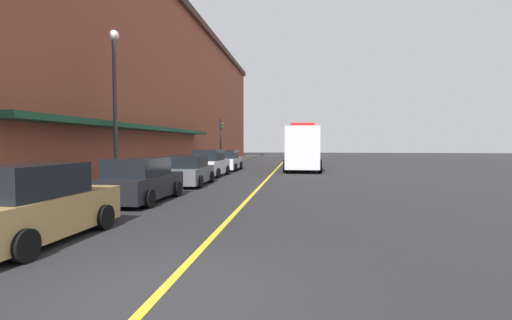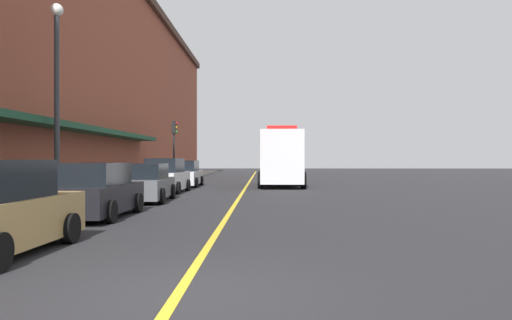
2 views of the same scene
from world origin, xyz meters
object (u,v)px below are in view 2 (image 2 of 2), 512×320
(parked_car_2, at_px, (144,183))
(parked_car_4, at_px, (184,174))
(box_truck, at_px, (281,159))
(parked_car_3, at_px, (166,177))
(street_lamp_left, at_px, (57,82))
(traffic_light_near, at_px, (174,139))
(parked_car_1, at_px, (94,192))
(parking_meter_2, at_px, (68,181))
(parking_meter_0, at_px, (83,179))

(parked_car_2, height_order, parked_car_4, parked_car_4)
(parked_car_4, relative_size, box_truck, 0.59)
(parked_car_3, height_order, street_lamp_left, street_lamp_left)
(parked_car_4, height_order, traffic_light_near, traffic_light_near)
(parked_car_1, bearing_deg, street_lamp_left, 46.61)
(parked_car_4, distance_m, parking_meter_2, 15.14)
(parked_car_2, height_order, traffic_light_near, traffic_light_near)
(box_truck, distance_m, street_lamp_left, 17.41)
(street_lamp_left, bearing_deg, parking_meter_0, 53.94)
(parked_car_1, bearing_deg, parked_car_4, 0.54)
(parked_car_4, bearing_deg, parking_meter_0, 173.51)
(parking_meter_0, bearing_deg, parking_meter_2, -90.00)
(parking_meter_2, height_order, traffic_light_near, traffic_light_near)
(parked_car_1, height_order, box_truck, box_truck)
(parked_car_2, bearing_deg, parked_car_4, -1.66)
(box_truck, bearing_deg, parked_car_2, -27.32)
(parked_car_1, relative_size, street_lamp_left, 0.65)
(box_truck, height_order, parking_meter_0, box_truck)
(parking_meter_2, xyz_separation_m, street_lamp_left, (-0.60, 0.55, 3.34))
(parked_car_3, height_order, parking_meter_2, parked_car_3)
(parked_car_1, height_order, parking_meter_2, parked_car_1)
(parked_car_2, xyz_separation_m, parked_car_4, (-0.08, 10.76, 0.03))
(parking_meter_0, relative_size, traffic_light_near, 0.31)
(parking_meter_2, bearing_deg, box_truck, 64.25)
(parking_meter_2, bearing_deg, parking_meter_0, 90.00)
(parked_car_3, relative_size, traffic_light_near, 0.99)
(parked_car_4, bearing_deg, parked_car_3, 178.56)
(parked_car_2, distance_m, parking_meter_0, 3.30)
(parked_car_1, xyz_separation_m, traffic_light_near, (-1.27, 20.25, 2.37))
(parked_car_2, height_order, parking_meter_2, parked_car_2)
(parked_car_1, bearing_deg, box_truck, -19.35)
(parked_car_3, distance_m, street_lamp_left, 9.89)
(parked_car_2, xyz_separation_m, traffic_light_near, (-1.42, 14.62, 2.41))
(parked_car_1, relative_size, parking_meter_0, 3.38)
(parking_meter_2, relative_size, traffic_light_near, 0.31)
(parked_car_4, bearing_deg, box_truck, -84.81)
(parked_car_3, xyz_separation_m, parked_car_4, (0.08, 5.50, -0.06))
(street_lamp_left, height_order, traffic_light_near, street_lamp_left)
(parked_car_1, height_order, parked_car_3, parked_car_3)
(parked_car_1, xyz_separation_m, street_lamp_left, (-1.93, 1.88, 3.62))
(parked_car_1, distance_m, parking_meter_0, 3.03)
(traffic_light_near, bearing_deg, parked_car_3, -82.31)
(parked_car_2, distance_m, parked_car_3, 5.27)
(parking_meter_0, xyz_separation_m, traffic_light_near, (0.06, 17.55, 2.10))
(parked_car_2, xyz_separation_m, parking_meter_2, (-1.48, -4.30, 0.31))
(parked_car_2, distance_m, street_lamp_left, 5.63)
(parking_meter_2, xyz_separation_m, traffic_light_near, (0.06, 18.93, 2.10))
(street_lamp_left, bearing_deg, parked_car_1, -44.16)
(parked_car_4, height_order, street_lamp_left, street_lamp_left)
(parked_car_3, bearing_deg, parked_car_4, 1.25)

